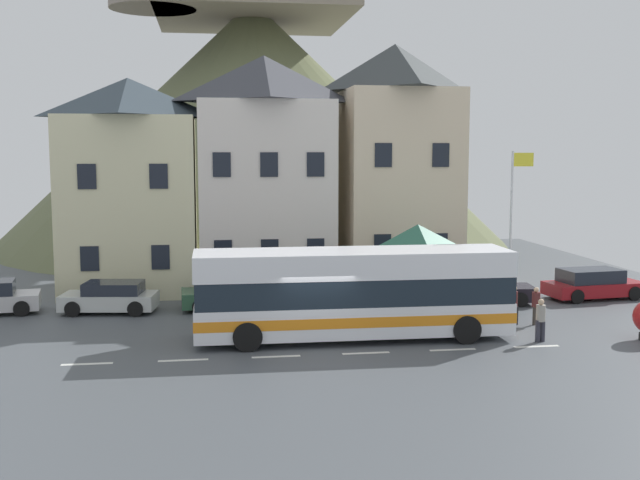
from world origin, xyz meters
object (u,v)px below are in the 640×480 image
(hilltop_castle, at_px, (253,115))
(pedestrian_01, at_px, (512,297))
(parked_car_01, at_px, (482,289))
(parked_car_03, at_px, (231,293))
(townhouse_02, at_px, (394,165))
(townhouse_00, at_px, (130,185))
(townhouse_01, at_px, (265,173))
(pedestrian_03, at_px, (536,303))
(pedestrian_00, at_px, (541,319))
(pedestrian_02, at_px, (514,304))
(public_bench, at_px, (383,292))
(transit_bus, at_px, (353,294))
(parked_car_02, at_px, (593,284))
(parked_car_00, at_px, (111,297))
(bus_shelter, at_px, (418,241))
(flagpole, at_px, (513,219))

(hilltop_castle, bearing_deg, pedestrian_01, -72.76)
(parked_car_01, height_order, parked_car_03, parked_car_03)
(townhouse_02, bearing_deg, pedestrian_01, -73.76)
(hilltop_castle, bearing_deg, townhouse_00, -110.18)
(townhouse_01, relative_size, pedestrian_03, 7.62)
(pedestrian_00, distance_m, pedestrian_02, 2.73)
(townhouse_01, bearing_deg, hilltop_castle, 88.21)
(townhouse_01, distance_m, public_bench, 8.42)
(transit_bus, bearing_deg, hilltop_castle, 93.77)
(hilltop_castle, relative_size, pedestrian_03, 24.96)
(townhouse_02, height_order, pedestrian_03, townhouse_02)
(parked_car_01, xyz_separation_m, parked_car_02, (5.43, 0.36, 0.04))
(transit_bus, height_order, parked_car_03, transit_bus)
(pedestrian_02, height_order, pedestrian_03, pedestrian_02)
(parked_car_03, bearing_deg, transit_bus, -57.33)
(townhouse_01, xyz_separation_m, pedestrian_03, (9.74, -9.62, -4.75))
(townhouse_00, bearing_deg, pedestrian_02, -32.88)
(pedestrian_02, bearing_deg, parked_car_03, 156.77)
(transit_bus, bearing_deg, townhouse_00, 128.41)
(townhouse_01, height_order, pedestrian_01, townhouse_01)
(parked_car_00, distance_m, parked_car_03, 4.97)
(public_bench, bearing_deg, transit_bus, -112.16)
(pedestrian_02, height_order, public_bench, pedestrian_02)
(bus_shelter, xyz_separation_m, pedestrian_00, (3.01, -5.30, -2.22))
(pedestrian_02, bearing_deg, townhouse_02, 102.60)
(townhouse_01, xyz_separation_m, pedestrian_02, (8.90, -9.47, -4.82))
(transit_bus, height_order, public_bench, transit_bus)
(parked_car_00, xyz_separation_m, pedestrian_00, (15.59, -7.30, 0.18))
(townhouse_02, relative_size, pedestrian_03, 8.14)
(pedestrian_01, xyz_separation_m, public_bench, (-4.42, 3.80, -0.38))
(pedestrian_01, bearing_deg, public_bench, 139.32)
(bus_shelter, bearing_deg, transit_bus, -131.44)
(pedestrian_02, bearing_deg, transit_bus, -168.57)
(townhouse_02, relative_size, parked_car_00, 2.96)
(parked_car_03, height_order, pedestrian_01, pedestrian_01)
(pedestrian_02, distance_m, pedestrian_03, 0.86)
(parked_car_00, distance_m, flagpole, 17.07)
(parked_car_01, height_order, pedestrian_00, pedestrian_00)
(transit_bus, height_order, parked_car_02, transit_bus)
(pedestrian_00, distance_m, public_bench, 8.58)
(pedestrian_01, distance_m, flagpole, 3.38)
(pedestrian_00, height_order, pedestrian_02, pedestrian_00)
(bus_shelter, relative_size, pedestrian_00, 2.41)
(hilltop_castle, xyz_separation_m, pedestrian_00, (8.15, -31.74, -8.52))
(townhouse_01, relative_size, pedestrian_00, 7.30)
(bus_shelter, relative_size, pedestrian_01, 2.53)
(parked_car_01, distance_m, parked_car_03, 10.99)
(parked_car_00, xyz_separation_m, flagpole, (16.62, -2.11, 3.26))
(townhouse_02, bearing_deg, hilltop_castle, 107.72)
(flagpole, bearing_deg, parked_car_00, 172.76)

